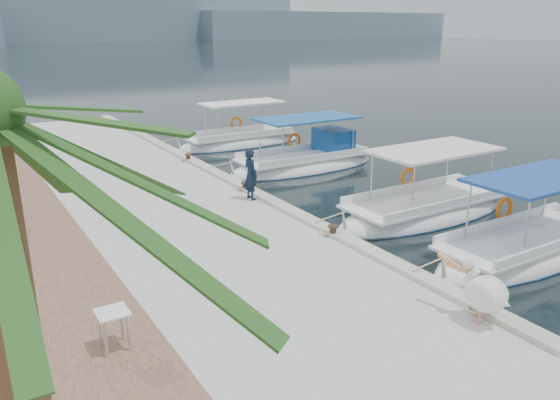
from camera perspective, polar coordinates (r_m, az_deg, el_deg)
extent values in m
plane|color=black|center=(14.24, 10.29, -7.29)|extent=(400.00, 400.00, 0.00)
cube|color=#A5A59F|center=(16.59, -9.26, -2.59)|extent=(6.00, 40.00, 0.50)
cube|color=#B0AB9C|center=(17.66, -0.99, -0.02)|extent=(0.44, 40.00, 0.12)
cube|color=brown|center=(15.55, -26.54, -5.76)|extent=(4.00, 40.00, 0.50)
cube|color=slate|center=(224.82, -20.31, 17.60)|extent=(160.00, 40.00, 18.00)
cube|color=slate|center=(256.93, 3.71, 17.73)|extent=(120.00, 40.00, 11.00)
ellipsoid|color=white|center=(16.25, 24.37, -5.23)|extent=(6.81, 2.25, 1.30)
ellipsoid|color=#14498F|center=(16.25, 24.36, -5.30)|extent=(6.84, 2.29, 0.22)
cube|color=white|center=(16.07, 24.60, -3.59)|extent=(5.58, 1.93, 0.08)
cube|color=#1C4390|center=(15.73, 25.71, 2.12)|extent=(4.08, 2.07, 0.08)
cylinder|color=silver|center=(14.16, 24.30, -2.88)|extent=(0.05, 0.05, 1.60)
torus|color=#E1610B|center=(16.72, 22.38, -0.86)|extent=(0.68, 0.12, 0.68)
ellipsoid|color=white|center=(18.48, 14.88, -1.48)|extent=(6.98, 2.43, 1.30)
ellipsoid|color=#14498F|center=(18.48, 14.87, -1.54)|extent=(7.01, 2.48, 0.22)
cube|color=white|center=(18.32, 15.00, -0.01)|extent=(5.72, 2.09, 0.08)
cube|color=silver|center=(18.03, 15.80, 5.05)|extent=(4.19, 2.23, 0.08)
cylinder|color=silver|center=(16.40, 13.72, 0.94)|extent=(0.05, 0.05, 1.60)
torus|color=#E1610B|center=(19.17, 13.25, 2.32)|extent=(0.68, 0.12, 0.68)
ellipsoid|color=white|center=(23.80, 2.42, 3.42)|extent=(7.16, 2.45, 1.30)
ellipsoid|color=#14498F|center=(23.81, 2.42, 3.38)|extent=(7.19, 2.50, 0.22)
cube|color=white|center=(23.68, 2.43, 4.59)|extent=(5.87, 2.11, 0.08)
cube|color=#1E5998|center=(23.46, 2.85, 8.55)|extent=(4.29, 2.25, 0.08)
cylinder|color=silver|center=(21.90, 0.32, 5.66)|extent=(0.05, 0.05, 1.60)
torus|color=#E1610B|center=(24.69, 1.50, 6.22)|extent=(0.68, 0.12, 0.68)
cube|color=#14498F|center=(24.49, 5.59, 6.28)|extent=(1.20, 1.72, 1.00)
ellipsoid|color=white|center=(28.47, -4.22, 5.79)|extent=(6.92, 2.01, 1.30)
ellipsoid|color=#14498F|center=(28.48, -4.22, 5.76)|extent=(6.96, 2.05, 0.22)
cube|color=white|center=(28.37, -4.24, 6.78)|extent=(5.68, 1.73, 0.08)
cube|color=white|center=(28.18, -4.00, 10.09)|extent=(4.15, 1.85, 0.08)
cylinder|color=silver|center=(26.88, -6.49, 7.83)|extent=(0.05, 0.05, 1.60)
torus|color=#E1610B|center=(29.26, -4.61, 8.01)|extent=(0.68, 0.12, 0.68)
cylinder|color=black|center=(11.64, 20.85, -10.67)|extent=(0.18, 0.18, 0.30)
cylinder|color=black|center=(11.57, 20.94, -10.02)|extent=(0.28, 0.28, 0.05)
cylinder|color=black|center=(14.83, 5.55, -3.30)|extent=(0.18, 0.18, 0.30)
cylinder|color=black|center=(14.77, 5.57, -2.75)|extent=(0.28, 0.28, 0.05)
cylinder|color=black|center=(18.82, -3.68, 1.37)|extent=(0.18, 0.18, 0.30)
cylinder|color=black|center=(18.78, -3.69, 1.81)|extent=(0.28, 0.28, 0.05)
cylinder|color=black|center=(23.20, -9.57, 4.33)|extent=(0.18, 0.18, 0.30)
cylinder|color=black|center=(23.17, -9.59, 4.69)|extent=(0.28, 0.28, 0.05)
cylinder|color=tan|center=(11.33, 20.15, -11.20)|extent=(0.06, 0.06, 0.37)
cylinder|color=tan|center=(11.48, 20.64, -10.88)|extent=(0.06, 0.06, 0.37)
ellipsoid|color=white|center=(11.22, 20.62, -9.21)|extent=(0.63, 0.93, 0.68)
cylinder|color=white|center=(11.24, 19.40, -7.40)|extent=(0.18, 0.33, 0.36)
sphere|color=white|center=(11.20, 19.06, -6.26)|extent=(0.22, 0.22, 0.22)
cone|color=#EAA566|center=(11.40, 17.56, -6.25)|extent=(0.19, 0.67, 0.27)
imported|color=black|center=(17.77, -3.09, 2.69)|extent=(0.43, 0.63, 1.68)
cylinder|color=silver|center=(10.08, -17.75, -13.70)|extent=(0.06, 0.06, 0.70)
cylinder|color=silver|center=(10.16, -15.52, -13.21)|extent=(0.06, 0.06, 0.70)
cylinder|color=silver|center=(10.42, -18.33, -12.65)|extent=(0.06, 0.06, 0.70)
cylinder|color=silver|center=(10.49, -16.17, -12.20)|extent=(0.06, 0.06, 0.70)
cube|color=white|center=(10.11, -17.13, -11.15)|extent=(0.55, 0.55, 0.03)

